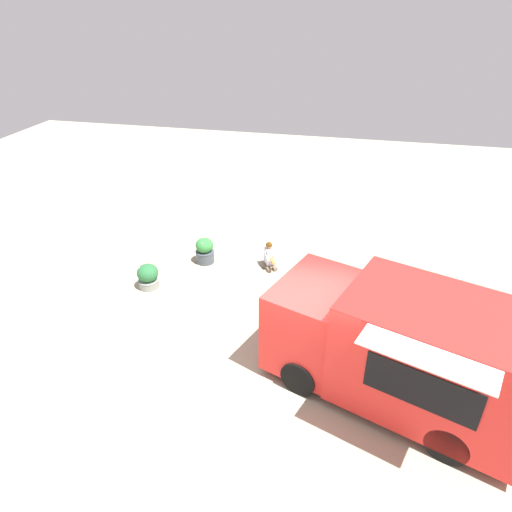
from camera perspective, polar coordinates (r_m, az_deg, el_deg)
The scene contains 5 objects.
ground_plane at distance 10.69m, azimuth 4.70°, elevation -14.48°, with size 40.00×40.00×0.00m, color #B0A68A.
food_truck at distance 9.85m, azimuth 17.58°, elevation -11.18°, with size 4.19×5.65×2.51m.
person_customer at distance 14.23m, azimuth 1.67°, elevation -0.22°, with size 0.81×0.65×0.85m.
planter_flowering_near at distance 14.53m, azimuth -6.43°, elevation 0.68°, with size 0.59×0.59×0.84m.
planter_flowering_far at distance 13.59m, azimuth -13.36°, elevation -2.47°, with size 0.61×0.61×0.75m.
Camera 1 is at (-7.61, -0.88, 7.47)m, focal length 31.98 mm.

